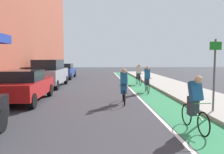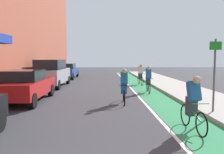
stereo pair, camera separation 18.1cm
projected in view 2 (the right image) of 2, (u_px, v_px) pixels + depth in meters
The scene contains 12 objects.
ground_plane at pixel (93, 93), 13.68m from camera, with size 72.86×72.86×0.00m, color #38383D.
bike_lane_paint at pixel (144, 88), 15.80m from camera, with size 1.60×33.12×0.00m, color #2D8451.
lane_divider_stripe at pixel (131, 88), 15.77m from camera, with size 0.12×33.12×0.00m, color white.
sidewalk_right at pixel (176, 87), 15.88m from camera, with size 3.00×33.12×0.14m, color #A8A59E.
parked_sedan_red at pixel (25, 86), 10.89m from camera, with size 1.99×4.25×1.53m.
parked_suv_silver at pixel (51, 73), 16.48m from camera, with size 2.07×4.66×1.98m.
parked_sedan_blue at pixel (67, 71), 23.23m from camera, with size 2.02×4.81×1.53m.
cyclist_lead at pixel (193, 102), 6.53m from camera, with size 0.48×1.73×1.62m.
cyclist_mid at pixel (124, 85), 10.52m from camera, with size 0.48×1.74×1.63m.
cyclist_trailing at pixel (148, 79), 13.81m from camera, with size 0.48×1.72×1.62m.
cyclist_far at pixel (140, 74), 17.73m from camera, with size 0.48×1.73×1.62m.
street_sign_post at pixel (215, 69), 8.24m from camera, with size 0.44×0.07×2.67m.
Camera 2 is at (0.61, -1.02, 2.13)m, focal length 36.27 mm.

